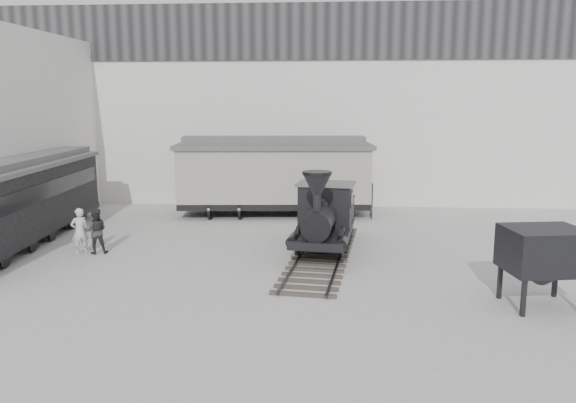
# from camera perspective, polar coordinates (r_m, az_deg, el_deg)

# --- Properties ---
(ground) EXTENTS (90.00, 90.00, 0.00)m
(ground) POSITION_cam_1_polar(r_m,az_deg,el_deg) (18.47, -2.74, -8.29)
(ground) COLOR #9E9E9B
(north_wall) EXTENTS (34.00, 2.51, 11.00)m
(north_wall) POSITION_cam_1_polar(r_m,az_deg,el_deg) (32.44, 0.30, 9.69)
(north_wall) COLOR silver
(north_wall) RESTS_ON ground
(locomotive) EXTENTS (3.17, 9.69, 3.36)m
(locomotive) POSITION_cam_1_polar(r_m,az_deg,el_deg) (21.95, 3.72, -1.95)
(locomotive) COLOR #2E2A25
(locomotive) RESTS_ON ground
(boxcar) EXTENTS (10.15, 3.88, 4.07)m
(boxcar) POSITION_cam_1_polar(r_m,az_deg,el_deg) (28.76, -1.43, 2.78)
(boxcar) COLOR black
(boxcar) RESTS_ON ground
(passenger_coach) EXTENTS (3.39, 12.59, 3.33)m
(passenger_coach) POSITION_cam_1_polar(r_m,az_deg,el_deg) (25.53, -25.53, 0.16)
(passenger_coach) COLOR black
(passenger_coach) RESTS_ON ground
(visitor_a) EXTENTS (0.79, 0.75, 1.81)m
(visitor_a) POSITION_cam_1_polar(r_m,az_deg,el_deg) (23.05, -20.40, -2.84)
(visitor_a) COLOR silver
(visitor_a) RESTS_ON ground
(visitor_b) EXTENTS (1.03, 0.91, 1.78)m
(visitor_b) POSITION_cam_1_polar(r_m,az_deg,el_deg) (22.96, -18.95, -2.84)
(visitor_b) COLOR #2E2E2F
(visitor_b) RESTS_ON ground
(coal_hopper) EXTENTS (2.35, 2.03, 2.31)m
(coal_hopper) POSITION_cam_1_polar(r_m,az_deg,el_deg) (17.62, 24.47, -5.04)
(coal_hopper) COLOR black
(coal_hopper) RESTS_ON ground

